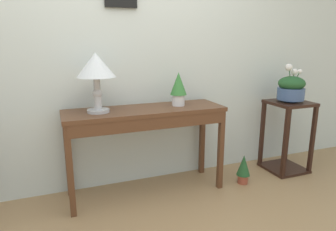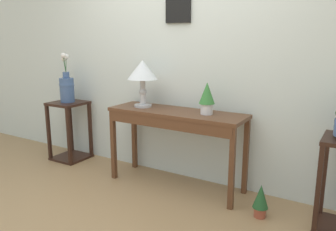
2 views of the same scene
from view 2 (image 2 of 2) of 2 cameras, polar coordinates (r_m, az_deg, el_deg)
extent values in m
cube|color=silver|center=(3.48, 2.48, 11.98)|extent=(9.00, 0.10, 2.80)
cube|color=black|center=(3.45, 1.73, 17.52)|extent=(0.28, 0.02, 0.24)
cube|color=slate|center=(3.44, 1.69, 17.52)|extent=(0.22, 0.01, 0.19)
cube|color=#56331E|center=(3.24, 1.42, 0.50)|extent=(1.37, 0.43, 0.03)
cube|color=#56331E|center=(3.09, -0.39, -1.37)|extent=(1.31, 0.03, 0.10)
cube|color=#56331E|center=(3.56, -9.30, -5.00)|extent=(0.04, 0.04, 0.74)
cube|color=#56331E|center=(2.93, 10.85, -9.01)|extent=(0.04, 0.04, 0.74)
cube|color=#56331E|center=(3.83, -5.76, -3.62)|extent=(0.04, 0.04, 0.74)
cube|color=#56331E|center=(3.25, 13.13, -6.89)|extent=(0.04, 0.04, 0.74)
cylinder|color=#B7B7BC|center=(3.44, -4.28, 1.70)|extent=(0.18, 0.18, 0.02)
cylinder|color=#B7B7BC|center=(3.43, -4.30, 2.97)|extent=(0.06, 0.06, 0.13)
sphere|color=#B7B7BC|center=(3.42, -4.32, 4.04)|extent=(0.08, 0.08, 0.08)
cylinder|color=#B7B7BC|center=(3.41, -4.34, 5.12)|extent=(0.05, 0.05, 0.13)
cone|color=silver|center=(3.39, -4.38, 7.80)|extent=(0.31, 0.31, 0.19)
cylinder|color=silver|center=(3.10, 6.61, 1.12)|extent=(0.11, 0.11, 0.10)
cone|color=#387A38|center=(3.07, 6.68, 3.83)|extent=(0.15, 0.15, 0.20)
cube|color=black|center=(4.21, -16.72, 2.02)|extent=(0.39, 0.39, 0.03)
cube|color=black|center=(4.38, -16.15, -6.87)|extent=(0.39, 0.39, 0.03)
cube|color=black|center=(4.30, -19.71, -2.67)|extent=(0.04, 0.03, 0.66)
cube|color=black|center=(4.04, -16.57, -3.40)|extent=(0.04, 0.03, 0.66)
cube|color=black|center=(4.52, -16.31, -1.71)|extent=(0.04, 0.04, 0.66)
cube|color=black|center=(4.27, -13.14, -2.34)|extent=(0.04, 0.04, 0.66)
cylinder|color=#3D5684|center=(4.18, -16.86, 4.17)|extent=(0.17, 0.17, 0.29)
sphere|color=#3D5684|center=(4.17, -16.92, 5.04)|extent=(0.18, 0.18, 0.18)
cylinder|color=#3D5684|center=(4.16, -17.02, 6.64)|extent=(0.08, 0.08, 0.07)
cylinder|color=#235128|center=(4.16, -17.24, 8.20)|extent=(0.03, 0.01, 0.16)
sphere|color=white|center=(4.16, -17.42, 9.27)|extent=(0.06, 0.06, 0.06)
cylinder|color=#235128|center=(4.13, -17.24, 8.44)|extent=(0.02, 0.04, 0.20)
sphere|color=white|center=(4.11, -17.44, 9.77)|extent=(0.06, 0.06, 0.06)
cylinder|color=#235128|center=(4.17, -17.02, 8.38)|extent=(0.03, 0.05, 0.18)
sphere|color=white|center=(4.18, -16.99, 9.62)|extent=(0.06, 0.06, 0.06)
cube|color=black|center=(2.74, 24.26, -11.53)|extent=(0.04, 0.03, 0.68)
cube|color=black|center=(3.06, 25.12, -9.06)|extent=(0.04, 0.04, 0.68)
cylinder|color=#9E4733|center=(2.99, 15.41, -15.64)|extent=(0.10, 0.10, 0.09)
cone|color=#235128|center=(2.93, 15.57, -13.15)|extent=(0.13, 0.13, 0.20)
camera|label=1|loc=(2.32, -50.14, 5.24)|focal=31.88mm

